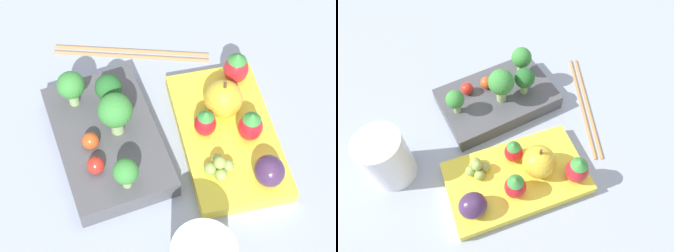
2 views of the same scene
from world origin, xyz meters
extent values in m
plane|color=#939EB2|center=(0.00, 0.00, 0.00)|extent=(4.00, 4.00, 0.00)
cube|color=#4C4C51|center=(0.01, 0.07, 0.01)|extent=(0.20, 0.15, 0.03)
cube|color=yellow|center=(-0.01, -0.07, 0.01)|extent=(0.20, 0.12, 0.02)
cylinder|color=#93B770|center=(0.05, 0.06, 0.04)|extent=(0.01, 0.01, 0.02)
sphere|color=#236028|center=(0.05, 0.06, 0.06)|extent=(0.03, 0.03, 0.03)
cylinder|color=#93B770|center=(-0.06, 0.06, 0.04)|extent=(0.01, 0.01, 0.02)
sphere|color=#388438|center=(-0.06, 0.06, 0.06)|extent=(0.03, 0.03, 0.03)
cylinder|color=#93B770|center=(0.02, 0.06, 0.04)|extent=(0.02, 0.02, 0.02)
sphere|color=#388438|center=(0.02, 0.06, 0.07)|extent=(0.04, 0.04, 0.04)
cylinder|color=#93B770|center=(0.07, 0.11, 0.04)|extent=(0.01, 0.01, 0.02)
sphere|color=#388438|center=(0.07, 0.11, 0.06)|extent=(0.03, 0.03, 0.03)
sphere|color=red|center=(-0.03, 0.09, 0.04)|extent=(0.02, 0.02, 0.02)
sphere|color=#DB4C1E|center=(0.00, 0.09, 0.04)|extent=(0.02, 0.02, 0.02)
sphere|color=gold|center=(0.03, -0.07, 0.04)|extent=(0.05, 0.05, 0.05)
cylinder|color=brown|center=(0.03, -0.07, 0.07)|extent=(0.00, 0.00, 0.01)
ellipsoid|color=red|center=(0.07, -0.10, 0.04)|extent=(0.03, 0.03, 0.04)
cone|color=#388438|center=(0.07, -0.10, 0.06)|extent=(0.02, 0.02, 0.01)
ellipsoid|color=red|center=(0.00, -0.04, 0.04)|extent=(0.03, 0.03, 0.03)
cone|color=#388438|center=(0.00, -0.04, 0.05)|extent=(0.02, 0.02, 0.01)
ellipsoid|color=red|center=(-0.02, -0.09, 0.04)|extent=(0.03, 0.03, 0.04)
cone|color=#388438|center=(-0.02, -0.09, 0.06)|extent=(0.02, 0.02, 0.01)
ellipsoid|color=#42284C|center=(-0.07, -0.10, 0.03)|extent=(0.04, 0.03, 0.03)
sphere|color=#8EA84C|center=(-0.04, -0.05, 0.03)|extent=(0.01, 0.01, 0.01)
sphere|color=#8EA84C|center=(-0.05, -0.04, 0.03)|extent=(0.01, 0.01, 0.01)
sphere|color=#8EA84C|center=(-0.06, -0.05, 0.03)|extent=(0.01, 0.01, 0.01)
sphere|color=#8EA84C|center=(-0.05, -0.06, 0.03)|extent=(0.01, 0.01, 0.01)
sphere|color=#8EA84C|center=(-0.05, -0.05, 0.04)|extent=(0.01, 0.01, 0.01)
cylinder|color=white|center=(-0.17, 0.00, 0.04)|extent=(0.06, 0.06, 0.09)
cylinder|color=#A37547|center=(0.16, 0.02, 0.00)|extent=(0.06, 0.20, 0.01)
cylinder|color=#A37547|center=(0.15, 0.02, 0.00)|extent=(0.06, 0.20, 0.01)
camera|label=1|loc=(-0.35, 0.07, 0.58)|focal=60.00mm
camera|label=2|loc=(-0.07, -0.23, 0.41)|focal=32.00mm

